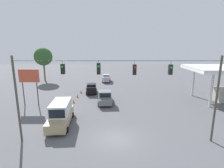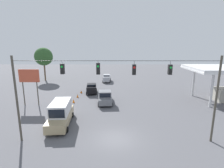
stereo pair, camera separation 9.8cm
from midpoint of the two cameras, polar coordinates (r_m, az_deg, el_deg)
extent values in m
plane|color=#56565B|center=(18.27, 1.19, -17.47)|extent=(140.00, 140.00, 0.00)
cylinder|color=#4C473D|center=(18.85, 30.75, -4.67)|extent=(0.20, 0.20, 8.26)
cylinder|color=#4C473D|center=(18.55, -28.71, -4.69)|extent=(0.20, 0.20, 8.26)
cylinder|color=black|center=(15.53, 1.34, 7.59)|extent=(18.49, 0.04, 0.04)
cube|color=black|center=(16.43, 18.37, 4.50)|extent=(0.32, 0.36, 0.90)
cylinder|color=black|center=(16.36, 18.52, 6.62)|extent=(0.03, 0.03, 0.33)
cylinder|color=green|center=(16.22, 18.62, 5.11)|extent=(0.20, 0.02, 0.20)
cube|color=black|center=(15.73, 7.18, 4.69)|extent=(0.32, 0.36, 0.93)
cylinder|color=black|center=(15.66, 7.25, 6.96)|extent=(0.03, 0.03, 0.32)
cylinder|color=red|center=(15.52, 7.29, 5.36)|extent=(0.20, 0.02, 0.20)
cube|color=black|center=(15.66, -4.56, 5.02)|extent=(0.32, 0.36, 1.02)
cylinder|color=black|center=(15.59, -4.60, 7.23)|extent=(0.03, 0.03, 0.19)
cylinder|color=green|center=(15.44, -4.63, 5.78)|extent=(0.20, 0.02, 0.20)
cube|color=black|center=(16.24, -15.92, 4.77)|extent=(0.32, 0.36, 0.93)
cylinder|color=black|center=(16.18, -16.04, 6.85)|extent=(0.03, 0.03, 0.26)
cylinder|color=green|center=(16.04, -16.15, 5.42)|extent=(0.20, 0.02, 0.20)
cube|color=black|center=(34.22, -6.81, -1.49)|extent=(2.19, 4.10, 1.18)
cube|color=black|center=(34.04, -6.85, -0.23)|extent=(1.83, 1.89, 0.36)
cube|color=black|center=(33.19, -6.88, -0.56)|extent=(1.45, 0.16, 0.25)
cylinder|color=black|center=(33.17, -8.41, -3.05)|extent=(0.28, 0.66, 0.64)
cylinder|color=black|center=(33.11, -5.27, -2.99)|extent=(0.28, 0.66, 0.64)
cylinder|color=black|center=(35.64, -8.20, -1.95)|extent=(0.28, 0.66, 0.64)
cylinder|color=black|center=(35.59, -5.28, -1.89)|extent=(0.28, 0.66, 0.64)
cube|color=tan|center=(21.67, -16.49, -10.58)|extent=(2.63, 6.45, 1.00)
cube|color=silver|center=(21.53, -16.52, -7.34)|extent=(2.28, 4.18, 1.38)
cube|color=black|center=(19.69, -17.73, -9.32)|extent=(1.70, 0.16, 0.96)
cylinder|color=black|center=(20.33, -20.63, -14.02)|extent=(0.27, 0.66, 0.64)
cylinder|color=black|center=(19.85, -14.54, -14.26)|extent=(0.27, 0.66, 0.64)
cylinder|color=black|center=(23.94, -17.94, -9.73)|extent=(0.27, 0.66, 0.64)
cylinder|color=black|center=(23.53, -12.82, -9.81)|extent=(0.27, 0.66, 0.64)
cube|color=#A8AAB2|center=(44.88, -1.90, 1.92)|extent=(1.80, 4.43, 1.17)
cube|color=#A8AAB2|center=(44.74, -1.90, 2.88)|extent=(1.61, 1.97, 0.36)
cube|color=black|center=(43.78, -1.98, 2.66)|extent=(1.36, 0.05, 0.25)
cylinder|color=black|center=(43.65, -3.12, 0.83)|extent=(0.23, 0.64, 0.64)
cylinder|color=black|center=(43.55, -0.88, 0.81)|extent=(0.23, 0.64, 0.64)
cylinder|color=black|center=(46.44, -2.84, 1.54)|extent=(0.23, 0.64, 0.64)
cylinder|color=black|center=(46.35, -0.74, 1.53)|extent=(0.23, 0.64, 0.64)
cube|color=slate|center=(28.44, -2.45, -4.61)|extent=(2.46, 5.49, 0.90)
cube|color=slate|center=(27.57, -2.42, -3.21)|extent=(2.04, 2.06, 0.90)
cube|color=black|center=(26.64, -2.36, -3.77)|extent=(1.65, 0.14, 0.63)
cylinder|color=black|center=(26.92, -4.54, -6.64)|extent=(0.27, 0.65, 0.64)
cylinder|color=black|center=(26.98, -0.12, -6.56)|extent=(0.27, 0.65, 0.64)
cylinder|color=black|center=(30.23, -4.50, -4.49)|extent=(0.27, 0.65, 0.64)
cylinder|color=black|center=(30.28, -0.57, -4.42)|extent=(0.27, 0.65, 0.64)
cone|color=orange|center=(21.35, -17.59, -12.56)|extent=(0.37, 0.37, 0.59)
cone|color=orange|center=(24.07, -15.62, -9.51)|extent=(0.37, 0.37, 0.59)
cone|color=orange|center=(26.45, -13.44, -7.37)|extent=(0.37, 0.37, 0.59)
cone|color=orange|center=(29.18, -12.56, -5.44)|extent=(0.37, 0.37, 0.59)
cone|color=orange|center=(31.91, -11.32, -3.83)|extent=(0.37, 0.37, 0.59)
cone|color=orange|center=(34.67, -10.17, -2.47)|extent=(0.37, 0.37, 0.59)
cylinder|color=silver|center=(35.12, 24.98, 0.75)|extent=(0.36, 0.36, 5.38)
cylinder|color=silver|center=(29.91, 29.68, -1.60)|extent=(0.36, 0.36, 5.38)
cylinder|color=#4C473D|center=(29.15, -23.18, -3.01)|extent=(0.16, 0.16, 3.69)
cylinder|color=#4C473D|center=(30.07, -26.96, -2.91)|extent=(0.16, 0.16, 3.69)
cube|color=#BF4C33|center=(29.03, -25.61, 2.43)|extent=(3.08, 0.12, 1.96)
cylinder|color=brown|center=(49.53, -21.25, 3.96)|extent=(0.38, 0.38, 5.02)
sphere|color=#2D5628|center=(49.17, -21.60, 8.32)|extent=(4.63, 4.63, 4.63)
camera|label=1|loc=(0.05, -90.10, -0.02)|focal=28.00mm
camera|label=2|loc=(0.05, 89.90, 0.02)|focal=28.00mm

